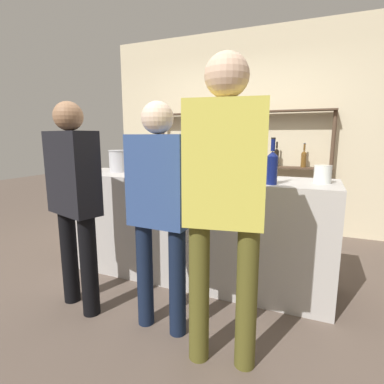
{
  "coord_description": "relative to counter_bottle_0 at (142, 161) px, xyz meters",
  "views": [
    {
      "loc": [
        1.05,
        -2.51,
        1.33
      ],
      "look_at": [
        0.0,
        0.0,
        0.83
      ],
      "focal_mm": 28.0,
      "sensor_mm": 36.0,
      "label": 1
    }
  ],
  "objects": [
    {
      "name": "ground_plane",
      "position": [
        0.55,
        -0.02,
        -1.1
      ],
      "size": [
        16.0,
        16.0,
        0.0
      ],
      "primitive_type": "plane",
      "color": "brown"
    },
    {
      "name": "bar_counter",
      "position": [
        0.55,
        -0.02,
        -0.61
      ],
      "size": [
        2.49,
        0.63,
        0.98
      ],
      "primitive_type": "cube",
      "color": "#B7B2AD",
      "rests_on": "ground_plane"
    },
    {
      "name": "back_wall",
      "position": [
        0.55,
        1.89,
        0.3
      ],
      "size": [
        4.09,
        0.12,
        2.8
      ],
      "primitive_type": "cube",
      "color": "beige",
      "rests_on": "ground_plane"
    },
    {
      "name": "back_shelf",
      "position": [
        0.53,
        1.71,
        0.03
      ],
      "size": [
        2.49,
        0.18,
        1.68
      ],
      "color": "#4C3828",
      "rests_on": "ground_plane"
    },
    {
      "name": "counter_bottle_0",
      "position": [
        0.0,
        0.0,
        0.0
      ],
      "size": [
        0.07,
        0.07,
        0.32
      ],
      "color": "black",
      "rests_on": "bar_counter"
    },
    {
      "name": "counter_bottle_1",
      "position": [
        1.28,
        -0.22,
        0.01
      ],
      "size": [
        0.08,
        0.08,
        0.35
      ],
      "color": "#0F1956",
      "rests_on": "bar_counter"
    },
    {
      "name": "counter_bottle_2",
      "position": [
        0.19,
        0.18,
        0.01
      ],
      "size": [
        0.08,
        0.08,
        0.33
      ],
      "color": "silver",
      "rests_on": "bar_counter"
    },
    {
      "name": "wine_glass",
      "position": [
        -0.5,
        -0.18,
        0.0
      ],
      "size": [
        0.07,
        0.07,
        0.17
      ],
      "color": "silver",
      "rests_on": "bar_counter"
    },
    {
      "name": "ice_bucket",
      "position": [
        -0.29,
        0.02,
        -0.01
      ],
      "size": [
        0.2,
        0.2,
        0.22
      ],
      "color": "#B2B2B7",
      "rests_on": "bar_counter"
    },
    {
      "name": "cork_jar",
      "position": [
        1.64,
        -0.0,
        -0.05
      ],
      "size": [
        0.13,
        0.13,
        0.14
      ],
      "color": "silver",
      "rests_on": "bar_counter"
    },
    {
      "name": "customer_center",
      "position": [
        0.66,
        -0.85,
        -0.18
      ],
      "size": [
        0.42,
        0.2,
        1.55
      ],
      "rotation": [
        0.0,
        0.0,
        1.51
      ],
      "color": "#121C33",
      "rests_on": "ground_plane"
    },
    {
      "name": "customer_left",
      "position": [
        -0.06,
        -0.85,
        -0.18
      ],
      "size": [
        0.49,
        0.32,
        1.58
      ],
      "rotation": [
        0.0,
        0.0,
        1.27
      ],
      "color": "black",
      "rests_on": "ground_plane"
    },
    {
      "name": "customer_right",
      "position": [
        1.14,
        -0.99,
        -0.05
      ],
      "size": [
        0.46,
        0.26,
        1.76
      ],
      "rotation": [
        0.0,
        0.0,
        1.73
      ],
      "color": "brown",
      "rests_on": "ground_plane"
    }
  ]
}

